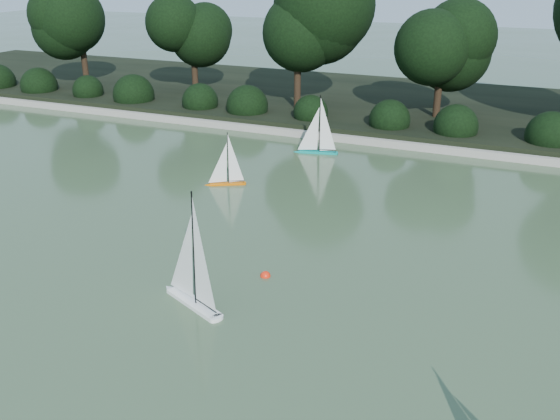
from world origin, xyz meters
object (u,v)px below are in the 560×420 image
sailboat_white_a (189,284)px  sailboat_orange (224,176)px  sailboat_teal (314,143)px  race_buoy (265,276)px

sailboat_white_a → sailboat_orange: size_ratio=1.47×
sailboat_orange → sailboat_teal: size_ratio=0.80×
race_buoy → sailboat_teal: bearing=103.7°
sailboat_teal → sailboat_orange: bearing=-108.3°
sailboat_white_a → sailboat_teal: 7.42m
sailboat_white_a → sailboat_teal: (-0.86, 7.37, -0.04)m
sailboat_white_a → sailboat_teal: sailboat_white_a is taller
sailboat_white_a → sailboat_orange: bearing=112.2°
race_buoy → sailboat_orange: bearing=126.5°
sailboat_orange → sailboat_teal: 3.06m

